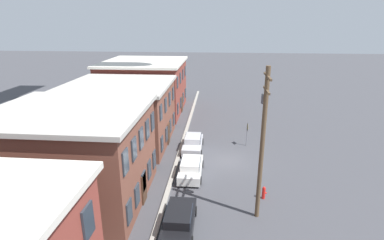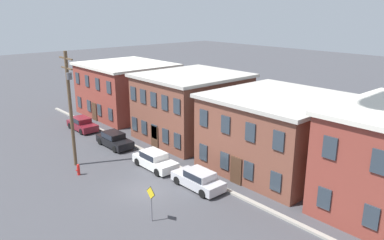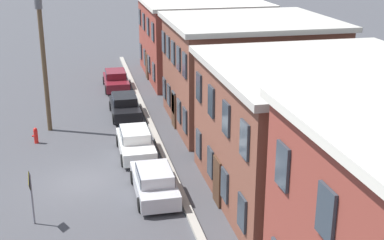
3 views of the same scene
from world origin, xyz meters
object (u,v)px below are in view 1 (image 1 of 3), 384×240
utility_pole (263,138)px  car_white (191,167)px  car_black (179,220)px  car_silver (193,143)px  caution_sign (247,131)px  fire_hydrant (264,192)px

utility_pole → car_white: bearing=43.9°
car_black → utility_pole: bearing=-69.2°
car_silver → utility_pole: 12.48m
car_black → caution_sign: caution_sign is taller
caution_sign → fire_hydrant: (-9.72, -0.42, -1.15)m
car_white → caution_sign: 8.56m
car_silver → utility_pole: size_ratio=0.44×
utility_pole → fire_hydrant: (2.10, -0.73, -5.06)m
car_white → caution_sign: (6.78, -5.15, 0.88)m
car_black → fire_hydrant: car_black is taller
car_black → car_silver: same height
car_black → caution_sign: size_ratio=1.79×
car_black → caution_sign: bearing=-20.9°
car_white → car_silver: same height
caution_sign → utility_pole: bearing=178.5°
car_black → car_white: same height
utility_pole → car_black: bearing=110.8°
car_black → fire_hydrant: bearing=-54.9°
car_black → car_silver: (12.20, 0.19, 0.00)m
car_white → fire_hydrant: (-2.94, -5.57, -0.27)m
car_white → fire_hydrant: bearing=-117.8°
car_white → utility_pole: bearing=-136.1°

